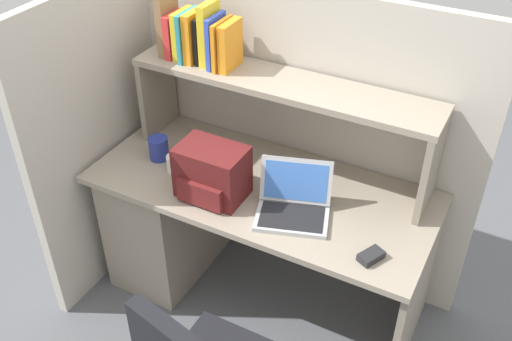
# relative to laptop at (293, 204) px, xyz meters

# --- Properties ---
(ground_plane) EXTENTS (8.00, 8.00, 0.00)m
(ground_plane) POSITION_rel_laptop_xyz_m (-0.21, 0.10, -0.78)
(ground_plane) COLOR #595B60
(desk) EXTENTS (1.60, 0.70, 0.73)m
(desk) POSITION_rel_laptop_xyz_m (-0.60, 0.10, -0.38)
(desk) COLOR gray
(desk) RESTS_ON ground_plane
(cubicle_partition_rear) EXTENTS (1.84, 0.05, 1.55)m
(cubicle_partition_rear) POSITION_rel_laptop_xyz_m (-0.21, 0.48, -0.01)
(cubicle_partition_rear) COLOR #BCB5A8
(cubicle_partition_rear) RESTS_ON ground_plane
(cubicle_partition_left) EXTENTS (0.05, 1.06, 1.55)m
(cubicle_partition_left) POSITION_rel_laptop_xyz_m (-1.06, 0.05, -0.01)
(cubicle_partition_left) COLOR #BCB5A8
(cubicle_partition_left) RESTS_ON ground_plane
(overhead_hutch) EXTENTS (1.44, 0.28, 0.45)m
(overhead_hutch) POSITION_rel_laptop_xyz_m (-0.21, 0.30, 0.30)
(overhead_hutch) COLOR gray
(overhead_hutch) RESTS_ON desk
(reference_books_on_shelf) EXTENTS (0.38, 0.19, 0.29)m
(reference_books_on_shelf) POSITION_rel_laptop_xyz_m (-0.65, 0.31, 0.52)
(reference_books_on_shelf) COLOR olive
(reference_books_on_shelf) RESTS_ON overhead_hutch
(laptop) EXTENTS (0.38, 0.35, 0.22)m
(laptop) POSITION_rel_laptop_xyz_m (0.00, 0.00, 0.00)
(laptop) COLOR #B7BABF
(laptop) RESTS_ON desk
(backpack) EXTENTS (0.30, 0.23, 0.24)m
(backpack) POSITION_rel_laptop_xyz_m (-0.38, -0.05, 0.07)
(backpack) COLOR #591919
(backpack) RESTS_ON desk
(computer_mouse) EXTENTS (0.10, 0.12, 0.03)m
(computer_mouse) POSITION_rel_laptop_xyz_m (0.39, -0.11, -0.03)
(computer_mouse) COLOR #262628
(computer_mouse) RESTS_ON desk
(paper_cup) EXTENTS (0.08, 0.08, 0.08)m
(paper_cup) POSITION_rel_laptop_xyz_m (-0.63, 0.02, -0.01)
(paper_cup) COLOR white
(paper_cup) RESTS_ON desk
(snack_canister) EXTENTS (0.10, 0.10, 0.11)m
(snack_canister) POSITION_rel_laptop_xyz_m (-0.76, 0.07, 0.01)
(snack_canister) COLOR navy
(snack_canister) RESTS_ON desk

